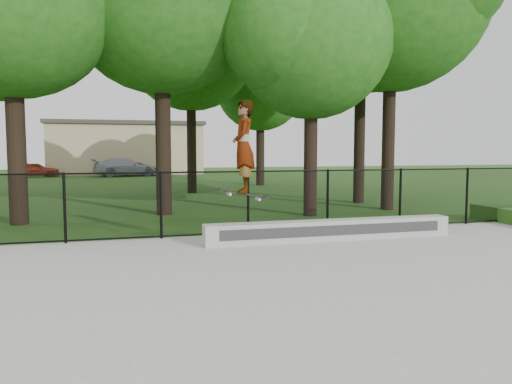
% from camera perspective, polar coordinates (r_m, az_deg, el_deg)
% --- Properties ---
extents(ground, '(100.00, 100.00, 0.00)m').
position_cam_1_polar(ground, '(6.34, 13.40, -14.01)').
color(ground, '#2F5517').
rests_on(ground, ground).
extents(concrete_slab, '(14.00, 12.00, 0.06)m').
position_cam_1_polar(concrete_slab, '(6.33, 13.40, -13.75)').
color(concrete_slab, '#9C9B97').
rests_on(concrete_slab, ground).
extents(grind_ledge, '(5.64, 0.40, 0.44)m').
position_cam_1_polar(grind_ledge, '(11.05, 8.63, -4.31)').
color(grind_ledge, '#ACADA7').
rests_on(grind_ledge, concrete_slab).
extents(car_a, '(3.24, 1.50, 1.08)m').
position_cam_1_polar(car_a, '(40.04, -23.86, 2.35)').
color(car_a, maroon).
rests_on(car_a, ground).
extents(car_b, '(3.03, 2.00, 1.03)m').
position_cam_1_polar(car_b, '(39.51, -13.46, 2.56)').
color(car_b, black).
rests_on(car_b, ground).
extents(car_c, '(4.61, 2.79, 1.36)m').
position_cam_1_polar(car_c, '(38.85, -14.72, 2.74)').
color(car_c, '#8C8F9E').
rests_on(car_c, ground).
extents(skater_airborne, '(0.83, 0.75, 2.01)m').
position_cam_1_polar(skater_airborne, '(9.95, -1.42, 5.07)').
color(skater_airborne, black).
rests_on(skater_airborne, ground).
extents(chainlink_fence, '(16.06, 0.06, 1.50)m').
position_cam_1_polar(chainlink_fence, '(11.57, -0.90, -1.19)').
color(chainlink_fence, black).
rests_on(chainlink_fence, concrete_slab).
extents(tree_row, '(20.92, 17.99, 10.95)m').
position_cam_1_polar(tree_row, '(19.20, -4.15, 19.03)').
color(tree_row, black).
rests_on(tree_row, ground).
extents(distant_building, '(12.40, 6.40, 4.30)m').
position_cam_1_polar(distant_building, '(43.23, -14.59, 4.92)').
color(distant_building, tan).
rests_on(distant_building, ground).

